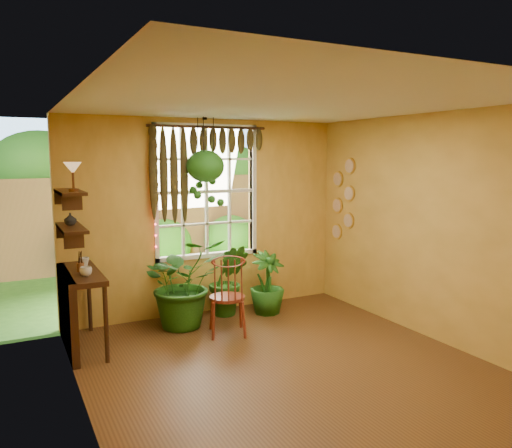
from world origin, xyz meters
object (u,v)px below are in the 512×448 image
Objects in this scene: potted_plant_left at (184,282)px; potted_plant_mid at (229,280)px; counter_ledge at (72,302)px; hanging_basket at (205,171)px; windsor_chair at (228,308)px.

potted_plant_left is 0.73m from potted_plant_mid.
potted_plant_mid reaches higher than counter_ledge.
hanging_basket reaches higher than counter_ledge.
potted_plant_mid is at bearing 13.23° from potted_plant_left.
counter_ledge is at bearing -173.03° from potted_plant_left.
potted_plant_mid is at bearing 83.82° from windsor_chair.
windsor_chair reaches higher than counter_ledge.
hanging_basket is at bearing 32.63° from potted_plant_left.
hanging_basket is at bearing 158.98° from potted_plant_mid.
windsor_chair is (1.76, -0.36, -0.21)m from counter_ledge.
windsor_chair is 1.85m from hanging_basket.
counter_ledge is at bearing -166.29° from hanging_basket.
potted_plant_left is at bearing -147.37° from hanging_basket.
hanging_basket is at bearing 105.38° from windsor_chair.
counter_ledge is 1.03× the size of potted_plant_left.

